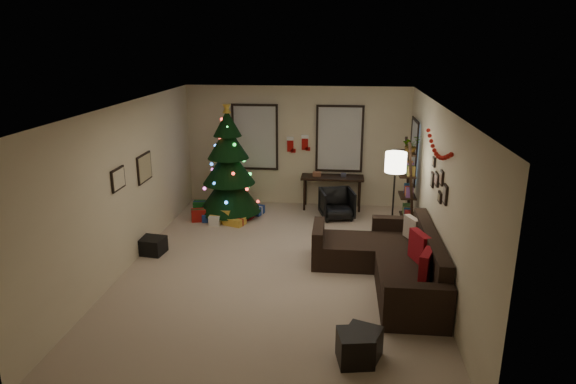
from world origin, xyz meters
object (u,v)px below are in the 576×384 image
object	(u,v)px
desk_chair	(337,204)
bookshelf	(408,189)
desk	(332,180)
christmas_tree	(229,170)
sofa	(392,263)

from	to	relation	value
desk_chair	bookshelf	xyz separation A→B (m)	(1.36, -0.76, 0.59)
desk	bookshelf	bearing A→B (deg)	-43.68
christmas_tree	sofa	xyz separation A→B (m)	(3.19, -2.71, -0.75)
sofa	desk	world-z (taller)	sofa
christmas_tree	bookshelf	bearing A→B (deg)	-10.54
desk_chair	bookshelf	distance (m)	1.67
christmas_tree	bookshelf	size ratio (longest dim) A/B	1.32
christmas_tree	desk_chair	world-z (taller)	christmas_tree
desk_chair	bookshelf	world-z (taller)	bookshelf
bookshelf	christmas_tree	bearing A→B (deg)	169.46
sofa	bookshelf	world-z (taller)	bookshelf
christmas_tree	desk	xyz separation A→B (m)	(2.18, 0.73, -0.37)
sofa	desk	distance (m)	3.61
bookshelf	desk	bearing A→B (deg)	136.32
desk	bookshelf	size ratio (longest dim) A/B	0.73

